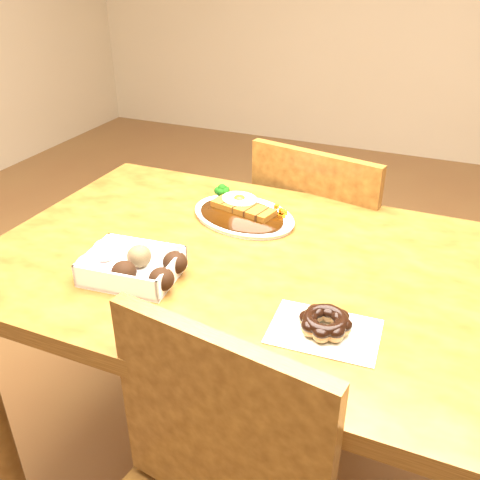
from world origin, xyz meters
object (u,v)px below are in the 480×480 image
at_px(chair_far, 325,255).
at_px(pon_de_ring, 325,323).
at_px(katsu_curry_plate, 243,212).
at_px(donut_box, 132,265).
at_px(table, 249,294).

bearing_deg(chair_far, pon_de_ring, 114.88).
bearing_deg(katsu_curry_plate, donut_box, -106.92).
height_order(katsu_curry_plate, pon_de_ring, katsu_curry_plate).
distance_m(table, chair_far, 0.57).
xyz_separation_m(chair_far, pon_de_ring, (0.17, -0.73, 0.29)).
bearing_deg(pon_de_ring, donut_box, 177.00).
relative_size(chair_far, katsu_curry_plate, 2.66).
bearing_deg(table, katsu_curry_plate, 117.08).
height_order(table, donut_box, donut_box).
relative_size(katsu_curry_plate, pon_de_ring, 1.59).
height_order(table, chair_far, chair_far).
bearing_deg(pon_de_ring, table, 140.00).
xyz_separation_m(table, chair_far, (0.05, 0.54, -0.17)).
bearing_deg(chair_far, table, 95.86).
height_order(table, katsu_curry_plate, katsu_curry_plate).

